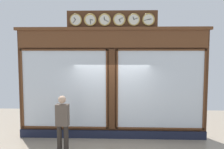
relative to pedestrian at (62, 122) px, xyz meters
The scene contains 2 objects.
shop_facade 2.21m from the pedestrian, 133.58° to the right, with size 6.43×0.42×4.26m.
pedestrian is the anchor object (origin of this frame).
Camera 1 is at (-0.34, 8.36, 2.97)m, focal length 40.67 mm.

